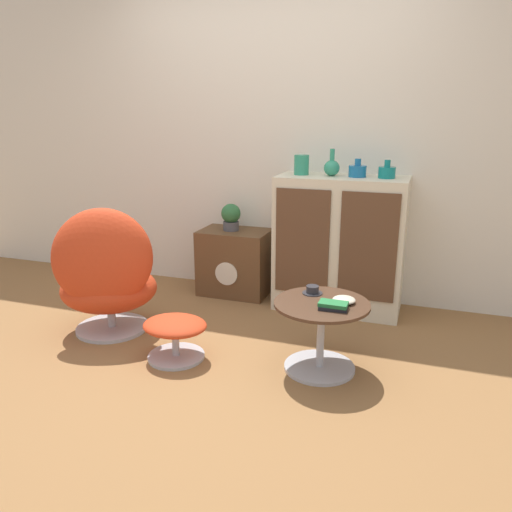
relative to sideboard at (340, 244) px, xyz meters
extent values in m
plane|color=olive|center=(-0.59, -1.26, -0.51)|extent=(12.00, 12.00, 0.00)
cube|color=silver|center=(-0.59, 0.26, 0.79)|extent=(6.40, 0.06, 2.60)
cube|color=beige|center=(0.00, 0.00, 0.00)|extent=(0.94, 0.45, 1.02)
cube|color=brown|center=(-0.24, -0.23, 0.05)|extent=(0.40, 0.01, 0.77)
cube|color=brown|center=(0.24, -0.23, 0.05)|extent=(0.40, 0.01, 0.77)
cube|color=brown|center=(-0.87, 0.04, -0.24)|extent=(0.56, 0.38, 0.54)
cylinder|color=beige|center=(-0.87, -0.15, -0.28)|extent=(0.19, 0.01, 0.19)
cylinder|color=#B7B7BC|center=(-1.42, -0.93, -0.50)|extent=(0.49, 0.49, 0.02)
cylinder|color=#B7B7BC|center=(-1.42, -0.93, -0.43)|extent=(0.06, 0.06, 0.12)
ellipsoid|color=red|center=(-1.42, -0.93, -0.21)|extent=(0.82, 0.77, 0.31)
ellipsoid|color=red|center=(-1.37, -1.04, 0.05)|extent=(0.76, 0.64, 0.69)
cylinder|color=#B7B7BC|center=(-0.79, -1.16, -0.50)|extent=(0.35, 0.35, 0.02)
cylinder|color=#B7B7BC|center=(-0.79, -1.16, -0.41)|extent=(0.04, 0.04, 0.15)
ellipsoid|color=red|center=(-0.79, -1.16, -0.29)|extent=(0.40, 0.34, 0.09)
cylinder|color=#B7B7BC|center=(0.08, -1.01, -0.50)|extent=(0.42, 0.42, 0.02)
cylinder|color=#B7B7BC|center=(0.08, -1.01, -0.30)|extent=(0.04, 0.04, 0.38)
cylinder|color=#472D1E|center=(0.08, -1.01, -0.10)|extent=(0.55, 0.55, 0.02)
cylinder|color=#2D8E6B|center=(-0.31, 0.00, 0.58)|extent=(0.11, 0.11, 0.15)
ellipsoid|color=#2D8E6B|center=(-0.09, 0.00, 0.57)|extent=(0.11, 0.11, 0.11)
cylinder|color=#2D8E6B|center=(-0.09, 0.00, 0.66)|extent=(0.03, 0.03, 0.09)
cylinder|color=#196699|center=(0.10, 0.00, 0.55)|extent=(0.13, 0.13, 0.08)
cylinder|color=#196699|center=(0.10, 0.00, 0.62)|extent=(0.04, 0.04, 0.05)
cylinder|color=#147A75|center=(0.31, 0.00, 0.55)|extent=(0.12, 0.12, 0.08)
cylinder|color=#147A75|center=(0.31, 0.00, 0.61)|extent=(0.04, 0.04, 0.05)
cylinder|color=#4C4C51|center=(-0.90, 0.04, 0.07)|extent=(0.13, 0.13, 0.07)
sphere|color=#2D6638|center=(-0.90, 0.04, 0.17)|extent=(0.16, 0.16, 0.16)
cylinder|color=#2D2D33|center=(0.00, -0.88, -0.09)|extent=(0.12, 0.12, 0.01)
cylinder|color=#2D2D33|center=(0.00, -0.88, -0.06)|extent=(0.08, 0.08, 0.05)
cube|color=black|center=(0.16, -1.09, -0.08)|extent=(0.16, 0.10, 0.02)
cube|color=#237038|center=(0.16, -1.08, -0.06)|extent=(0.16, 0.09, 0.02)
ellipsoid|color=beige|center=(0.20, -0.97, -0.07)|extent=(0.13, 0.13, 0.04)
camera|label=1|loc=(0.60, -3.65, 0.96)|focal=35.00mm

